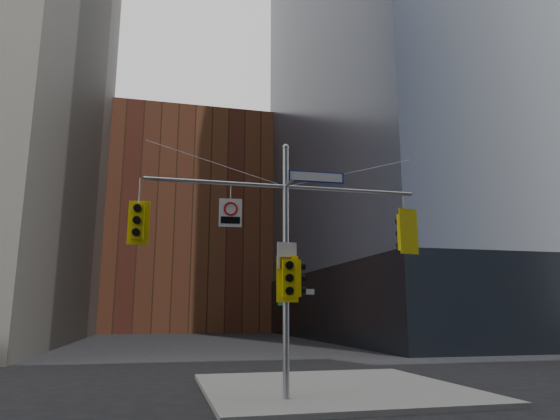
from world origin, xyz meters
name	(u,v)px	position (x,y,z in m)	size (l,w,h in m)	color
ground	(308,420)	(0.00, 0.00, 0.00)	(160.00, 160.00, 0.00)	black
sidewalk_corner	(332,388)	(2.00, 4.00, 0.07)	(8.00, 8.00, 0.15)	gray
podium_ne	(488,306)	(28.00, 32.00, 3.00)	(36.40, 36.40, 6.00)	black
brick_midrise	(188,227)	(0.00, 58.00, 14.00)	(26.00, 20.00, 28.00)	brown
signal_assembly	(286,241)	(0.00, 1.99, 4.42)	(8.00, 0.80, 7.30)	#999DA2
traffic_light_west_arm	(138,221)	(-4.08, 2.01, 4.80)	(0.57, 0.48, 1.20)	yellow
traffic_light_east_arm	(405,232)	(3.72, 1.99, 4.80)	(0.65, 0.58, 1.37)	yellow
traffic_light_pole_side	(297,278)	(0.32, 2.00, 3.35)	(0.40, 0.34, 1.03)	yellow
traffic_light_pole_front	(288,278)	(0.00, 1.73, 3.33)	(0.61, 0.51, 1.28)	yellow
street_sign_blade	(316,177)	(0.93, 2.00, 6.35)	(1.70, 0.09, 0.33)	#102796
regulatory_sign_arm	(230,212)	(-1.60, 1.97, 5.18)	(0.64, 0.10, 0.80)	silver
regulatory_sign_pole	(287,256)	(0.00, 1.88, 3.96)	(0.57, 0.08, 0.75)	silver
street_blade_ew	(301,292)	(0.45, 2.00, 2.99)	(0.77, 0.10, 0.15)	silver
street_blade_ns	(282,303)	(0.00, 2.45, 2.69)	(0.07, 0.80, 0.16)	#145926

